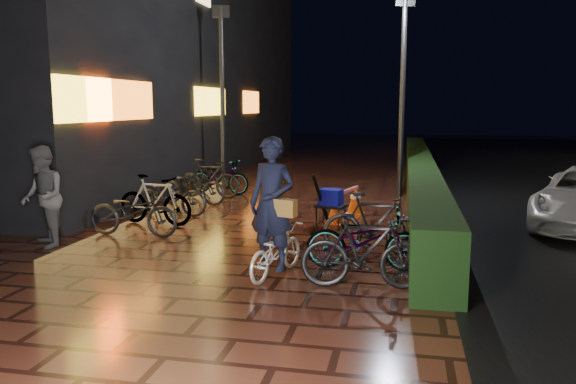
% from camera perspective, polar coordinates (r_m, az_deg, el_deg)
% --- Properties ---
extents(ground, '(80.00, 80.00, 0.00)m').
position_cam_1_polar(ground, '(9.57, -5.98, -6.30)').
color(ground, '#381911').
rests_on(ground, ground).
extents(hedge, '(0.70, 20.00, 1.00)m').
position_cam_1_polar(hedge, '(16.92, 13.21, 1.84)').
color(hedge, black).
rests_on(hedge, ground).
extents(bystander_person, '(1.10, 1.10, 1.80)m').
position_cam_1_polar(bystander_person, '(10.71, -23.68, -0.46)').
color(bystander_person, '#575659').
rests_on(bystander_person, ground).
extents(storefront_block, '(12.09, 22.00, 9.00)m').
position_cam_1_polar(storefront_block, '(23.83, -20.06, 13.15)').
color(storefront_block, black).
rests_on(storefront_block, ground).
extents(lamp_post_hedge, '(0.51, 0.20, 5.37)m').
position_cam_1_polar(lamp_post_hedge, '(15.41, 11.56, 10.39)').
color(lamp_post_hedge, black).
rests_on(lamp_post_hedge, ground).
extents(lamp_post_sf, '(0.52, 0.21, 5.45)m').
position_cam_1_polar(lamp_post_sf, '(17.60, -6.69, 10.43)').
color(lamp_post_sf, black).
rests_on(lamp_post_sf, ground).
extents(cyclist, '(0.89, 1.52, 2.06)m').
position_cam_1_polar(cyclist, '(8.13, -1.45, -3.44)').
color(cyclist, silver).
rests_on(cyclist, ground).
extents(traffic_barrier, '(0.74, 1.59, 0.65)m').
position_cam_1_polar(traffic_barrier, '(12.48, 5.94, -1.23)').
color(traffic_barrier, '#F24D0C').
rests_on(traffic_barrier, ground).
extents(cart_assembly, '(0.73, 0.61, 1.12)m').
position_cam_1_polar(cart_assembly, '(11.55, 4.29, -0.73)').
color(cart_assembly, black).
rests_on(cart_assembly, ground).
extents(parked_bikes_storefront, '(2.01, 6.15, 1.05)m').
position_cam_1_polar(parked_bikes_storefront, '(13.61, -10.56, 0.23)').
color(parked_bikes_storefront, black).
rests_on(parked_bikes_storefront, ground).
extents(parked_bikes_hedge, '(1.90, 2.44, 1.05)m').
position_cam_1_polar(parked_bikes_hedge, '(8.62, 8.14, -4.58)').
color(parked_bikes_hedge, black).
rests_on(parked_bikes_hedge, ground).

